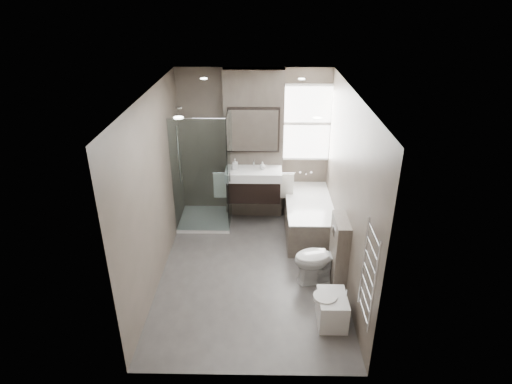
{
  "coord_description": "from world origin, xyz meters",
  "views": [
    {
      "loc": [
        0.16,
        -5.19,
        3.79
      ],
      "look_at": [
        0.06,
        0.15,
        1.2
      ],
      "focal_mm": 30.0,
      "sensor_mm": 36.0,
      "label": 1
    }
  ],
  "objects_px": {
    "toilet": "(321,258)",
    "bidet": "(331,309)",
    "bathtub": "(308,215)",
    "vanity": "(254,184)"
  },
  "relations": [
    {
      "from": "toilet",
      "to": "bidet",
      "type": "distance_m",
      "value": 0.86
    },
    {
      "from": "vanity",
      "to": "bathtub",
      "type": "distance_m",
      "value": 1.07
    },
    {
      "from": "bidet",
      "to": "bathtub",
      "type": "bearing_deg",
      "value": 92.36
    },
    {
      "from": "vanity",
      "to": "bidet",
      "type": "relative_size",
      "value": 1.89
    },
    {
      "from": "vanity",
      "to": "toilet",
      "type": "bearing_deg",
      "value": -59.61
    },
    {
      "from": "bathtub",
      "to": "toilet",
      "type": "distance_m",
      "value": 1.33
    },
    {
      "from": "vanity",
      "to": "bathtub",
      "type": "relative_size",
      "value": 0.59
    },
    {
      "from": "vanity",
      "to": "toilet",
      "type": "height_order",
      "value": "vanity"
    },
    {
      "from": "bathtub",
      "to": "toilet",
      "type": "xyz_separation_m",
      "value": [
        0.05,
        -1.33,
        0.06
      ]
    },
    {
      "from": "toilet",
      "to": "bathtub",
      "type": "bearing_deg",
      "value": 170.09
    }
  ]
}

